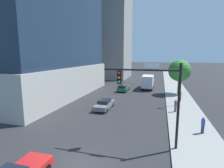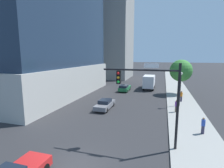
{
  "view_description": "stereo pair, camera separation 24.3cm",
  "coord_description": "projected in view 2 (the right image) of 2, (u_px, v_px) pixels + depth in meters",
  "views": [
    {
      "loc": [
        5.14,
        -9.61,
        7.33
      ],
      "look_at": [
        0.2,
        8.01,
        4.38
      ],
      "focal_mm": 28.03,
      "sensor_mm": 36.0,
      "label": 1
    },
    {
      "loc": [
        5.38,
        -9.54,
        7.33
      ],
      "look_at": [
        0.2,
        8.01,
        4.38
      ],
      "focal_mm": 28.03,
      "sensor_mm": 36.0,
      "label": 2
    }
  ],
  "objects": [
    {
      "name": "pedestrian_orange_shirt",
      "position": [
        181.0,
        96.0,
        27.68
      ],
      "size": [
        0.34,
        0.34,
        1.69
      ],
      "color": "#38334C",
      "rests_on": "sidewalk"
    },
    {
      "name": "car_green",
      "position": [
        125.0,
        88.0,
        36.57
      ],
      "size": [
        1.83,
        4.54,
        1.39
      ],
      "color": "#1E6638",
      "rests_on": "ground"
    },
    {
      "name": "ground_plane",
      "position": [
        75.0,
        166.0,
        11.7
      ],
      "size": [
        400.0,
        400.0,
        0.0
      ],
      "primitive_type": "plane",
      "color": "#28282B"
    },
    {
      "name": "street_tree",
      "position": [
        181.0,
        71.0,
        32.75
      ],
      "size": [
        4.11,
        4.11,
        6.5
      ],
      "color": "brown",
      "rests_on": "sidewalk"
    },
    {
      "name": "pedestrian_blue_shirt",
      "position": [
        203.0,
        126.0,
        16.19
      ],
      "size": [
        0.34,
        0.34,
        1.57
      ],
      "color": "#38334C",
      "rests_on": "sidewalk"
    },
    {
      "name": "sidewalk",
      "position": [
        181.0,
        101.0,
        28.3
      ],
      "size": [
        4.46,
        120.0,
        0.15
      ],
      "primitive_type": "cube",
      "color": "gray",
      "rests_on": "ground"
    },
    {
      "name": "traffic_light_pole",
      "position": [
        152.0,
        90.0,
        13.47
      ],
      "size": [
        5.95,
        0.48,
        6.66
      ],
      "color": "black",
      "rests_on": "sidewalk"
    },
    {
      "name": "box_truck",
      "position": [
        149.0,
        81.0,
        38.89
      ],
      "size": [
        2.28,
        6.68,
        3.07
      ],
      "color": "silver",
      "rests_on": "ground"
    },
    {
      "name": "pedestrian_purple_shirt",
      "position": [
        176.0,
        106.0,
        22.49
      ],
      "size": [
        0.34,
        0.34,
        1.57
      ],
      "color": "brown",
      "rests_on": "sidewalk"
    },
    {
      "name": "car_gray",
      "position": [
        105.0,
        104.0,
        24.43
      ],
      "size": [
        1.76,
        4.59,
        1.3
      ],
      "color": "slate",
      "rests_on": "ground"
    },
    {
      "name": "construction_building",
      "position": [
        112.0,
        21.0,
        56.9
      ],
      "size": [
        24.39,
        15.19,
        42.4
      ],
      "color": "gray",
      "rests_on": "ground"
    },
    {
      "name": "street_lamp",
      "position": [
        180.0,
        83.0,
        24.89
      ],
      "size": [
        0.44,
        0.44,
        4.93
      ],
      "color": "black",
      "rests_on": "sidewalk"
    }
  ]
}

